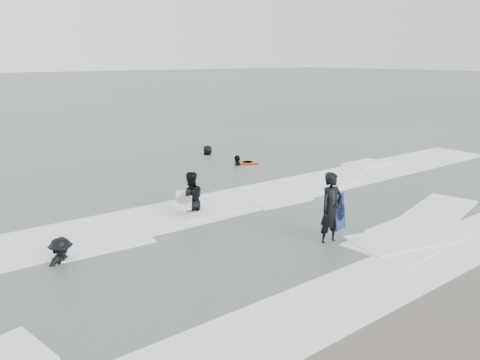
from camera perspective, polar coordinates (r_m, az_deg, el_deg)
ground at (r=11.53m, az=15.23°, el=-10.42°), size 320.00×320.00×0.00m
surfer_centre at (r=12.77m, az=10.86°, el=-7.63°), size 0.73×0.49×1.97m
surfer_wading at (r=15.05m, az=-6.01°, el=-3.94°), size 1.09×0.96×1.89m
surfer_breaker at (r=12.11m, az=-20.86°, el=-9.66°), size 1.15×0.97×1.55m
surfer_right_near at (r=21.34m, az=-0.32°, el=1.74°), size 0.98×0.97×1.66m
surfer_right_far at (r=23.62m, az=-3.96°, el=2.98°), size 0.94×0.96×1.67m
surf_foam at (r=13.89m, az=3.21°, el=-5.33°), size 30.03×9.06×0.09m
bodyboards at (r=16.12m, az=1.37°, el=-0.74°), size 7.00×9.42×1.25m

